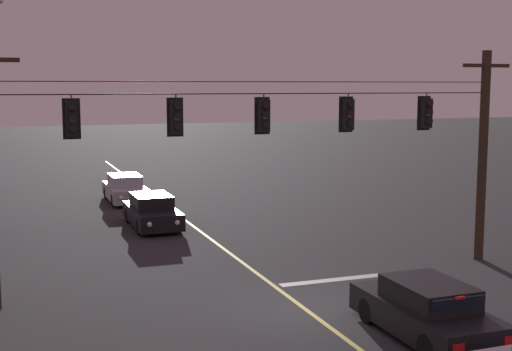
{
  "coord_description": "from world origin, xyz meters",
  "views": [
    {
      "loc": [
        -7.37,
        -16.36,
        5.98
      ],
      "look_at": [
        0.0,
        3.87,
        3.15
      ],
      "focal_mm": 48.34,
      "sensor_mm": 36.0,
      "label": 1
    }
  ],
  "objects": [
    {
      "name": "signal_span_assembly",
      "position": [
        0.0,
        2.87,
        3.71
      ],
      "size": [
        17.47,
        0.32,
        7.13
      ],
      "color": "#38281C",
      "rests_on": "ground"
    },
    {
      "name": "car_waiting_near_lane",
      "position": [
        1.85,
        -2.9,
        0.65
      ],
      "size": [
        1.8,
        4.33,
        1.39
      ],
      "color": "black",
      "rests_on": "ground"
    },
    {
      "name": "ground_plane",
      "position": [
        0.0,
        0.0,
        0.0
      ],
      "size": [
        180.0,
        180.0,
        0.0
      ],
      "primitive_type": "plane",
      "color": "#28282B"
    },
    {
      "name": "stop_bar_paint",
      "position": [
        1.9,
        2.27,
        0.0
      ],
      "size": [
        3.4,
        0.36,
        0.01
      ],
      "primitive_type": "cube",
      "color": "silver",
      "rests_on": "ground"
    },
    {
      "name": "traffic_light_centre",
      "position": [
        -0.12,
        2.85,
        5.08
      ],
      "size": [
        0.48,
        0.41,
        1.22
      ],
      "color": "black"
    },
    {
      "name": "lane_centre_stripe",
      "position": [
        0.0,
        8.87,
        0.0
      ],
      "size": [
        0.14,
        60.0,
        0.01
      ],
      "primitive_type": "cube",
      "color": "#D1C64C",
      "rests_on": "ground"
    },
    {
      "name": "car_oncoming_lead",
      "position": [
        -1.67,
        12.14,
        0.65
      ],
      "size": [
        1.8,
        4.42,
        1.39
      ],
      "color": "black",
      "rests_on": "ground"
    },
    {
      "name": "traffic_light_right_inner",
      "position": [
        2.69,
        2.85,
        5.08
      ],
      "size": [
        0.48,
        0.41,
        1.22
      ],
      "color": "black"
    },
    {
      "name": "traffic_light_left_inner",
      "position": [
        -2.78,
        2.85,
        5.08
      ],
      "size": [
        0.48,
        0.41,
        1.22
      ],
      "color": "black"
    },
    {
      "name": "traffic_light_leftmost",
      "position": [
        -5.67,
        2.85,
        5.08
      ],
      "size": [
        0.48,
        0.41,
        1.22
      ],
      "color": "black"
    },
    {
      "name": "car_oncoming_trailing",
      "position": [
        -1.68,
        19.02,
        0.65
      ],
      "size": [
        1.8,
        4.42,
        1.39
      ],
      "color": "#A5A5AD",
      "rests_on": "ground"
    },
    {
      "name": "traffic_light_rightmost",
      "position": [
        5.54,
        2.85,
        5.08
      ],
      "size": [
        0.48,
        0.41,
        1.22
      ],
      "color": "black"
    }
  ]
}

